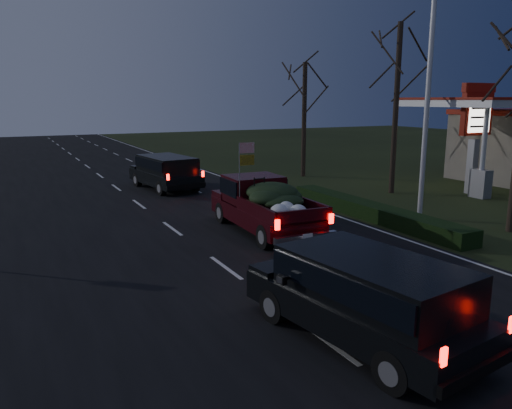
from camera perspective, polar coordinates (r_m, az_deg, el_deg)
name	(u,v)px	position (r m, az deg, el deg)	size (l,w,h in m)	color
ground	(226,268)	(14.53, -3.48, -7.28)	(120.00, 120.00, 0.00)	black
road_asphalt	(226,268)	(14.53, -3.48, -7.24)	(14.00, 120.00, 0.02)	black
hedge_row	(371,211)	(20.95, 12.98, -0.72)	(1.00, 10.00, 0.60)	black
light_pole	(429,81)	(20.91, 19.14, 13.22)	(0.50, 0.90, 9.16)	silver
gas_price_pylon	(476,120)	(27.76, 23.87, 8.84)	(2.00, 0.41, 5.57)	gray
gas_canopy	(487,108)	(29.93, 24.92, 10.02)	(7.10, 6.10, 4.88)	silver
bare_tree_mid	(398,67)	(26.62, 15.95, 14.87)	(3.60, 3.60, 8.50)	black
bare_tree_far	(305,92)	(31.54, 5.58, 12.69)	(3.60, 3.60, 7.00)	black
pickup_truck	(264,202)	(18.20, 0.97, 0.27)	(2.38, 5.69, 2.94)	#34070D
lead_suv	(166,169)	(27.25, -10.26, 4.00)	(2.73, 5.34, 1.47)	black
rear_suv	(367,291)	(10.15, 12.61, -9.61)	(2.82, 5.29, 1.45)	black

